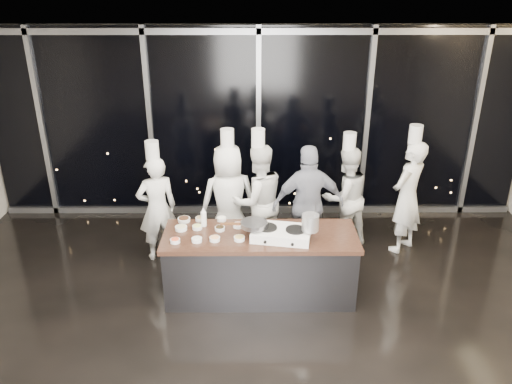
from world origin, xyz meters
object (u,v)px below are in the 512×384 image
stove (281,233)px  stock_pot (310,222)px  chef_left (229,199)px  chef_side (407,196)px  demo_counter (260,265)px  chef_center (258,200)px  guest (308,205)px  chef_right (345,196)px  chef_far_left (157,207)px  frying_pan (254,224)px

stove → stock_pot: stock_pot is taller
chef_left → chef_side: size_ratio=0.98×
demo_counter → chef_center: 1.17m
guest → chef_left: bearing=-18.2°
stock_pot → chef_right: (0.71, 1.53, -0.34)m
demo_counter → chef_left: size_ratio=1.27×
chef_far_left → chef_left: (1.03, 0.15, 0.05)m
chef_center → guest: (0.72, -0.19, 0.02)m
demo_counter → chef_left: chef_left is taller
chef_left → stove: bearing=106.4°
demo_counter → chef_left: bearing=111.7°
chef_center → stock_pot: bearing=94.1°
demo_counter → chef_far_left: chef_far_left is taller
chef_far_left → chef_right: size_ratio=1.00×
stock_pot → chef_left: 1.68m
frying_pan → stock_pot: (0.69, -0.11, 0.08)m
chef_left → chef_right: (1.76, 0.25, -0.06)m
demo_counter → chef_right: (1.31, 1.38, 0.35)m
chef_far_left → chef_left: chef_left is taller
guest → chef_side: bearing=-175.9°
guest → chef_far_left: bearing=-9.0°
demo_counter → chef_right: bearing=46.4°
stock_pot → guest: guest is taller
chef_far_left → guest: (2.18, -0.08, 0.07)m
chef_far_left → chef_side: (3.68, 0.21, 0.08)m
stock_pot → chef_side: (1.59, 1.35, -0.25)m
chef_right → stove: bearing=32.5°
stock_pot → chef_right: size_ratio=0.11×
frying_pan → chef_center: bearing=97.0°
frying_pan → guest: 1.24m
stock_pot → chef_left: (-1.06, 1.28, -0.28)m
stock_pot → frying_pan: bearing=171.1°
chef_center → guest: bearing=142.6°
stove → chef_side: chef_side is taller
chef_right → stock_pot: bearing=43.4°
demo_counter → guest: (0.70, 0.90, 0.43)m
chef_left → chef_center: size_ratio=0.99×
frying_pan → chef_left: 1.25m
stove → chef_center: bearing=113.6°
demo_counter → stock_pot: bearing=-13.9°
stock_pot → chef_side: size_ratio=0.10×
demo_counter → chef_left: (-0.45, 1.13, 0.41)m
stove → guest: 1.09m
chef_center → chef_side: chef_side is taller
stove → chef_left: 1.42m
chef_far_left → chef_side: chef_side is taller
chef_far_left → chef_side: 3.69m
stove → chef_side: size_ratio=0.40×
chef_side → demo_counter: bearing=-15.1°
chef_side → chef_right: bearing=-55.3°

